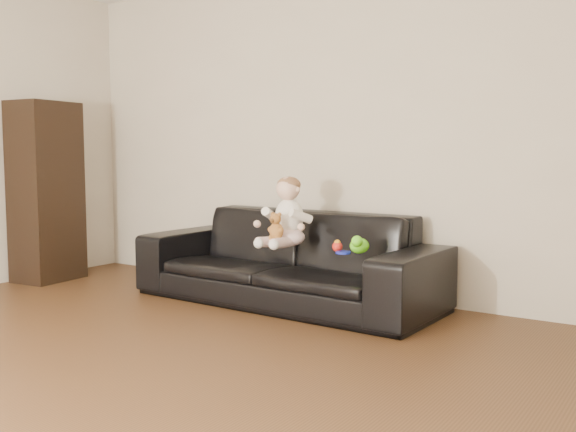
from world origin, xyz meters
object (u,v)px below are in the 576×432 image
Objects in this scene: teddy_bear at (276,227)px; toy_rattle at (337,247)px; sofa at (286,258)px; cabinet at (46,192)px; toy_green at (359,246)px; baby at (287,216)px; toy_blue_disc at (343,252)px.

toy_rattle is at bearing 12.43° from teddy_bear.
cabinet is at bearing -167.07° from sofa.
sofa reaches higher than toy_green.
toy_green is 2.10× the size of toy_rattle.
teddy_bear is (0.01, -0.15, -0.06)m from baby.
toy_blue_disc is (0.49, 0.08, -0.15)m from teddy_bear.
toy_rattle reaches higher than toy_blue_disc.
teddy_bear is 1.87× the size of toy_blue_disc.
baby is 3.35× the size of toy_green.
teddy_bear is (0.10, -0.28, 0.27)m from sofa.
sofa is at bearing 4.88° from cabinet.
cabinet reaches higher than toy_blue_disc.
toy_blue_disc is (0.50, -0.07, -0.22)m from baby.
toy_blue_disc is (0.07, -0.04, -0.03)m from toy_rattle.
teddy_bear is at bearing -170.61° from toy_blue_disc.
toy_blue_disc is (2.84, 0.24, -0.33)m from cabinet.
cabinet is at bearing -165.92° from baby.
toy_green is at bearing 6.56° from toy_rattle.
teddy_bear reaches higher than toy_blue_disc.
sofa is 0.71m from toy_green.
sofa reaches higher than toy_blue_disc.
baby is 0.47m from toy_rattle.
baby is (0.09, -0.13, 0.33)m from sofa.
toy_green is (0.68, -0.13, 0.16)m from sofa.
baby is 0.17m from teddy_bear.
toy_blue_disc is at bearing 5.30° from teddy_bear.
cabinet is (-2.25, -0.44, 0.44)m from sofa.
sofa is 1.48× the size of cabinet.
toy_blue_disc is (0.59, -0.20, 0.11)m from sofa.
cabinet is 2.36m from teddy_bear.
toy_blue_disc is at bearing -1.64° from baby.
toy_blue_disc is at bearing -32.37° from toy_rattle.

